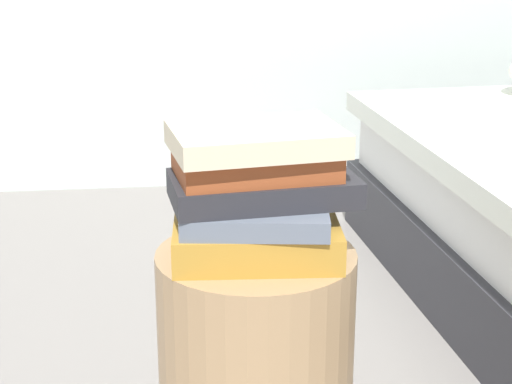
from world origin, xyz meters
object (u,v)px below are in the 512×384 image
object	(u,v)px
book_ochre	(257,237)
book_rust	(256,162)
book_slate	(257,211)
book_charcoal	(263,188)
book_cream	(256,139)

from	to	relation	value
book_ochre	book_rust	size ratio (longest dim) A/B	1.07
book_slate	book_rust	bearing A→B (deg)	110.88
book_ochre	book_slate	xyz separation A→B (m)	(0.00, 0.00, 0.04)
book_charcoal	book_rust	distance (m)	0.04
book_ochre	book_cream	size ratio (longest dim) A/B	1.01
book_rust	book_cream	world-z (taller)	book_cream
book_cream	book_rust	bearing A→B (deg)	83.03
book_ochre	book_cream	world-z (taller)	book_cream
book_ochre	book_rust	bearing A→B (deg)	97.66
book_slate	book_cream	size ratio (longest dim) A/B	0.87
book_ochre	book_slate	distance (m)	0.04
book_ochre	book_cream	xyz separation A→B (m)	(-0.00, 0.00, 0.16)
book_charcoal	book_cream	distance (m)	0.08
book_charcoal	book_cream	bearing A→B (deg)	-167.87
book_ochre	book_charcoal	bearing A→B (deg)	33.21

